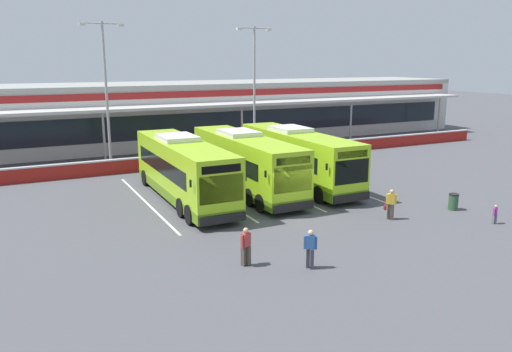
{
  "coord_description": "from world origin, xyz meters",
  "views": [
    {
      "loc": [
        -13.2,
        -22.36,
        8.14
      ],
      "look_at": [
        -0.5,
        3.0,
        1.6
      ],
      "focal_mm": 35.09,
      "sensor_mm": 36.0,
      "label": 1
    }
  ],
  "objects": [
    {
      "name": "litter_bin",
      "position": [
        8.7,
        -3.27,
        0.47
      ],
      "size": [
        0.54,
        0.54,
        0.93
      ],
      "color": "#2D5133",
      "rests_on": "ground"
    },
    {
      "name": "coach_bus_leftmost",
      "position": [
        -4.09,
        5.49,
        1.79
      ],
      "size": [
        2.99,
        12.17,
        3.78
      ],
      "color": "#9ED11E",
      "rests_on": "ground"
    },
    {
      "name": "pedestrian_near_bin",
      "position": [
        -2.86,
        -6.55,
        0.87
      ],
      "size": [
        0.51,
        0.41,
        1.62
      ],
      "color": "#33333D",
      "rests_on": "ground"
    },
    {
      "name": "pedestrian_child",
      "position": [
        8.64,
        -6.01,
        0.54
      ],
      "size": [
        0.33,
        0.2,
        1.0
      ],
      "color": "slate",
      "rests_on": "ground"
    },
    {
      "name": "bay_stripe_far_west",
      "position": [
        -6.3,
        6.0,
        0.0
      ],
      "size": [
        0.14,
        13.0,
        0.01
      ],
      "primitive_type": "cube",
      "color": "silver",
      "rests_on": "ground"
    },
    {
      "name": "bay_stripe_west",
      "position": [
        -2.1,
        6.0,
        0.0
      ],
      "size": [
        0.14,
        13.0,
        0.01
      ],
      "primitive_type": "cube",
      "color": "silver",
      "rests_on": "ground"
    },
    {
      "name": "coach_bus_centre",
      "position": [
        3.99,
        5.81,
        1.79
      ],
      "size": [
        2.99,
        12.17,
        3.78
      ],
      "color": "#9ED11E",
      "rests_on": "ground"
    },
    {
      "name": "pedestrian_in_dark_coat",
      "position": [
        -5.04,
        -5.15,
        0.87
      ],
      "size": [
        0.53,
        0.34,
        1.62
      ],
      "color": "#4C4238",
      "rests_on": "ground"
    },
    {
      "name": "bay_stripe_mid_west",
      "position": [
        2.1,
        6.0,
        0.0
      ],
      "size": [
        0.14,
        13.0,
        0.01
      ],
      "primitive_type": "cube",
      "color": "silver",
      "rests_on": "ground"
    },
    {
      "name": "lamp_post_centre",
      "position": [
        6.37,
        17.04,
        6.29
      ],
      "size": [
        3.24,
        0.28,
        11.0
      ],
      "color": "#9E9EA3",
      "rests_on": "ground"
    },
    {
      "name": "bay_stripe_centre",
      "position": [
        6.3,
        6.0,
        0.0
      ],
      "size": [
        0.14,
        13.0,
        0.01
      ],
      "primitive_type": "cube",
      "color": "silver",
      "rests_on": "ground"
    },
    {
      "name": "ground_plane",
      "position": [
        0.0,
        0.0,
        0.0
      ],
      "size": [
        200.0,
        200.0,
        0.0
      ],
      "primitive_type": "plane",
      "color": "#4C4C51"
    },
    {
      "name": "pedestrian_with_handbag",
      "position": [
        4.37,
        -3.03,
        0.86
      ],
      "size": [
        0.61,
        0.53,
        1.62
      ],
      "color": "#4C4238",
      "rests_on": "ground"
    },
    {
      "name": "coach_bus_left_centre",
      "position": [
        0.1,
        5.72,
        1.79
      ],
      "size": [
        2.99,
        12.17,
        3.78
      ],
      "color": "#9ED11E",
      "rests_on": "ground"
    },
    {
      "name": "red_barrier_wall",
      "position": [
        0.0,
        14.5,
        0.56
      ],
      "size": [
        60.0,
        0.4,
        1.1
      ],
      "color": "maroon",
      "rests_on": "ground"
    },
    {
      "name": "lamp_post_west",
      "position": [
        -6.16,
        17.14,
        6.29
      ],
      "size": [
        3.24,
        0.28,
        11.0
      ],
      "color": "#9E9EA3",
      "rests_on": "ground"
    },
    {
      "name": "terminal_building",
      "position": [
        -0.0,
        26.91,
        3.01
      ],
      "size": [
        70.0,
        13.0,
        6.0
      ],
      "color": "silver",
      "rests_on": "ground"
    }
  ]
}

